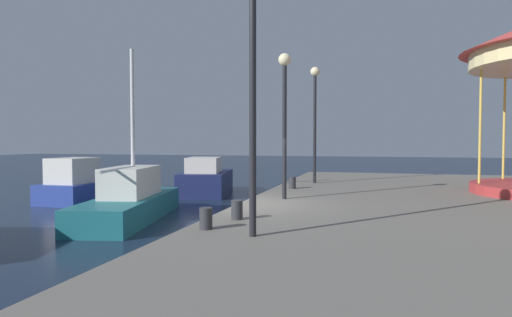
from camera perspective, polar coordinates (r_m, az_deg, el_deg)
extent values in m
plane|color=#162338|center=(11.71, -2.30, -9.71)|extent=(120.00, 120.00, 0.00)
cube|color=navy|center=(19.44, -21.08, -3.90)|extent=(1.89, 4.12, 0.79)
cube|color=beige|center=(18.72, -22.57, -1.43)|extent=(1.31, 1.82, 0.99)
cube|color=#4C6070|center=(19.43, -20.97, -0.70)|extent=(1.11, 0.11, 0.44)
cube|color=#19214C|center=(20.33, -6.42, -3.14)|extent=(2.81, 4.56, 1.04)
cube|color=beige|center=(19.65, -6.74, -0.83)|extent=(1.73, 2.11, 0.67)
cube|color=#4C6070|center=(20.56, -6.30, -0.32)|extent=(1.17, 0.35, 0.30)
cube|color=#19606B|center=(14.20, -16.04, -6.21)|extent=(2.82, 5.90, 0.72)
cube|color=beige|center=(14.25, -15.86, -2.88)|extent=(1.68, 2.69, 0.91)
cylinder|color=silver|center=(14.39, -15.67, 4.49)|extent=(0.12, 0.12, 4.58)
cylinder|color=silver|center=(13.21, -17.44, -1.36)|extent=(0.60, 2.51, 0.08)
cylinder|color=gold|center=(17.85, 29.42, 3.43)|extent=(0.08, 0.08, 3.57)
cylinder|color=gold|center=(15.59, 27.00, 3.69)|extent=(0.08, 0.08, 3.57)
cylinder|color=black|center=(7.51, -0.42, 6.60)|extent=(0.12, 0.12, 4.40)
cylinder|color=black|center=(12.41, 3.71, 3.33)|extent=(0.12, 0.12, 3.72)
sphere|color=#F9E5B2|center=(12.62, 3.73, 12.64)|extent=(0.36, 0.36, 0.36)
cylinder|color=black|center=(17.26, 7.61, 3.69)|extent=(0.12, 0.12, 4.13)
sphere|color=#F9E5B2|center=(17.46, 7.65, 11.08)|extent=(0.36, 0.36, 0.36)
cylinder|color=#2D2D33|center=(8.27, -6.49, -7.71)|extent=(0.24, 0.24, 0.40)
cylinder|color=#2D2D33|center=(15.20, 4.72, -3.14)|extent=(0.24, 0.24, 0.40)
cylinder|color=#2D2D33|center=(9.24, -2.48, -6.65)|extent=(0.24, 0.24, 0.40)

